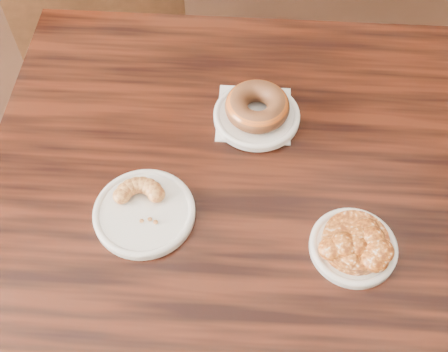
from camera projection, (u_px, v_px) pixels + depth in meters
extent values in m
cube|color=black|center=(244.00, 289.00, 1.29)|extent=(1.22, 1.22, 0.75)
cube|color=white|center=(254.00, 114.00, 1.09)|extent=(0.18, 0.18, 0.00)
cylinder|color=white|center=(257.00, 116.00, 1.08)|extent=(0.17, 0.17, 0.01)
cylinder|color=white|center=(144.00, 213.00, 0.96)|extent=(0.18, 0.18, 0.01)
cylinder|color=white|center=(353.00, 247.00, 0.93)|extent=(0.14, 0.14, 0.01)
torus|color=#9C3C16|center=(257.00, 106.00, 1.06)|extent=(0.12, 0.12, 0.04)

